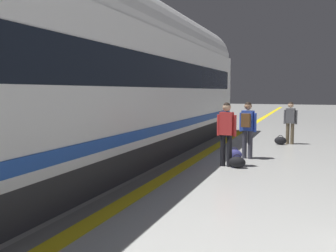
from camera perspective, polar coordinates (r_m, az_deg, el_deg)
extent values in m
cube|color=yellow|center=(9.13, 0.60, -7.27)|extent=(0.36, 80.00, 0.01)
cube|color=slate|center=(9.23, -1.02, -7.15)|extent=(0.51, 80.00, 0.01)
cube|color=#38383D|center=(7.99, -19.30, -6.88)|extent=(2.67, 23.77, 0.70)
cube|color=white|center=(7.82, -19.71, 6.13)|extent=(2.90, 24.77, 2.90)
cylinder|color=white|center=(7.97, -20.05, 16.24)|extent=(2.84, 24.27, 2.84)
cube|color=black|center=(7.84, -19.80, 8.68)|extent=(2.93, 23.28, 0.80)
cube|color=#1E4CB2|center=(7.89, -19.45, -2.25)|extent=(2.94, 24.27, 0.24)
cube|color=gray|center=(11.67, -13.34, 4.73)|extent=(0.02, 0.90, 2.00)
cylinder|color=#383842|center=(11.31, 11.71, -2.78)|extent=(0.14, 0.14, 0.84)
cylinder|color=#383842|center=(11.25, 12.56, -2.85)|extent=(0.14, 0.14, 0.84)
cube|color=blue|center=(11.20, 12.20, 0.82)|extent=(0.37, 0.27, 0.60)
cylinder|color=blue|center=(11.29, 11.18, 0.62)|extent=(0.09, 0.09, 0.56)
cylinder|color=blue|center=(11.14, 13.27, 0.51)|extent=(0.09, 0.09, 0.56)
sphere|color=#A37556|center=(11.18, 12.25, 3.01)|extent=(0.22, 0.22, 0.22)
sphere|color=black|center=(11.17, 12.25, 3.13)|extent=(0.20, 0.20, 0.20)
cube|color=brown|center=(11.06, 11.92, 0.87)|extent=(0.28, 0.19, 0.40)
ellipsoid|color=navy|center=(11.06, 10.21, -4.35)|extent=(0.44, 0.26, 0.30)
torus|color=navy|center=(11.04, 10.22, -3.84)|extent=(0.22, 0.02, 0.22)
cylinder|color=brown|center=(14.78, 17.95, -1.11)|extent=(0.13, 0.13, 0.79)
cylinder|color=brown|center=(14.75, 18.60, -1.15)|extent=(0.13, 0.13, 0.79)
cube|color=#4C4C51|center=(14.70, 18.36, 1.51)|extent=(0.35, 0.24, 0.57)
cylinder|color=#4C4C51|center=(14.76, 17.57, 1.36)|extent=(0.09, 0.09, 0.53)
cylinder|color=#4C4C51|center=(14.68, 19.15, 1.29)|extent=(0.09, 0.09, 0.53)
sphere|color=tan|center=(14.68, 18.40, 3.09)|extent=(0.21, 0.21, 0.21)
sphere|color=black|center=(14.68, 18.41, 3.18)|extent=(0.19, 0.19, 0.19)
ellipsoid|color=black|center=(14.53, 16.94, -2.17)|extent=(0.44, 0.26, 0.30)
torus|color=black|center=(14.52, 16.95, -1.78)|extent=(0.22, 0.02, 0.22)
cylinder|color=black|center=(10.05, 8.45, -3.73)|extent=(0.14, 0.14, 0.85)
cylinder|color=black|center=(9.99, 9.44, -3.79)|extent=(0.14, 0.14, 0.85)
cube|color=red|center=(9.93, 9.01, 0.38)|extent=(0.36, 0.24, 0.61)
cylinder|color=red|center=(10.02, 7.81, 0.15)|extent=(0.09, 0.09, 0.56)
cylinder|color=red|center=(9.88, 10.25, 0.04)|extent=(0.09, 0.09, 0.56)
sphere|color=tan|center=(9.90, 9.05, 2.88)|extent=(0.22, 0.22, 0.22)
sphere|color=black|center=(9.90, 9.05, 3.03)|extent=(0.20, 0.20, 0.20)
ellipsoid|color=black|center=(9.90, 10.61, -5.51)|extent=(0.44, 0.26, 0.30)
torus|color=black|center=(9.88, 10.62, -4.94)|extent=(0.22, 0.02, 0.22)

